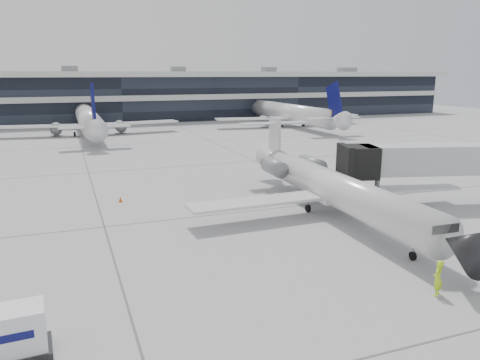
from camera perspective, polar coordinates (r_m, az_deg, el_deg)
name	(u,v)px	position (r m, az deg, el deg)	size (l,w,h in m)	color
ground	(235,213)	(37.12, -0.62, -4.01)	(220.00, 220.00, 0.00)	#9A9A9D
terminal	(116,98)	(116.16, -14.84, 9.60)	(170.00, 22.00, 10.00)	black
bg_jet_center	(89,134)	(89.13, -17.91, 5.31)	(32.00, 40.00, 9.60)	silver
bg_jet_right	(288,126)	(99.38, 5.90, 6.58)	(32.00, 40.00, 9.60)	silver
regional_jet	(331,186)	(36.88, 11.08, -0.75)	(22.80, 28.41, 6.56)	silver
jet_bridge	(448,160)	(42.20, 24.04, 2.28)	(16.22, 6.95, 5.26)	silver
ramp_worker	(438,278)	(25.49, 22.97, -10.95)	(0.67, 0.44, 1.85)	#C3FF1A
cargo_uld	(17,333)	(20.82, -25.57, -16.49)	(2.53, 1.93, 1.99)	black
traffic_cone	(120,199)	(41.39, -14.37, -2.30)	(0.44, 0.44, 0.49)	#E14C0B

